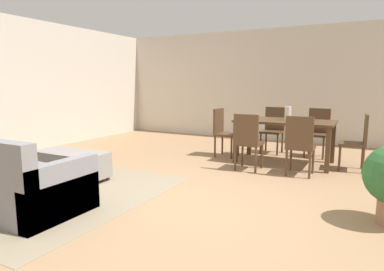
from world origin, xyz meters
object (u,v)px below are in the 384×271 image
Objects in this scene: dining_chair_far_left at (273,127)px; vase_centerpiece at (288,113)px; dining_chair_near_left at (248,139)px; dining_chair_near_right at (300,142)px; dining_chair_head_east at (358,139)px; dining_chair_far_right at (318,130)px; ottoman_table at (72,164)px; dining_chair_head_west at (223,129)px; dining_table at (285,125)px.

vase_centerpiece reaches higher than dining_chair_far_left.
dining_chair_near_left is 3.84× the size of vase_centerpiece.
dining_chair_far_left is at bearing 117.21° from dining_chair_near_right.
dining_chair_near_left is 1.77m from dining_chair_head_east.
dining_chair_far_right is (0.83, 1.68, 0.00)m from dining_chair_near_left.
dining_chair_far_left is 0.85m from dining_chair_far_right.
dining_chair_far_left reaches higher than ottoman_table.
ottoman_table is at bearing -121.85° from dining_chair_far_left.
vase_centerpiece reaches higher than dining_chair_head_east.
dining_chair_far_left is at bearing 58.15° from ottoman_table.
dining_chair_head_west is (-0.78, 0.84, 0.00)m from dining_chair_near_left.
dining_table is 1.79× the size of dining_chair_head_east.
dining_chair_head_west is at bearing -152.54° from dining_chair_far_right.
dining_chair_far_left is at bearing 116.78° from dining_table.
dining_table is 6.88× the size of vase_centerpiece.
dining_chair_near_left is at bearing -176.22° from dining_chair_near_right.
ottoman_table is 4.48m from dining_chair_far_right.
dining_chair_head_west is 3.84× the size of vase_centerpiece.
vase_centerpiece reaches higher than dining_table.
ottoman_table is at bearing -134.53° from vase_centerpiece.
dining_table is 1.79× the size of dining_chair_far_right.
dining_table is 1.18m from dining_chair_head_west.
dining_chair_near_right is 1.09m from dining_chair_head_east.
ottoman_table is at bearing -140.94° from dining_chair_near_left.
dining_chair_far_left is (-0.41, 0.81, -0.15)m from dining_table.
dining_table is at bearing -135.65° from vase_centerpiece.
dining_chair_far_right is at bearing 63.48° from vase_centerpiece.
vase_centerpiece is at bearing 178.31° from dining_chair_head_east.
dining_chair_far_left is at bearing -177.87° from dining_chair_far_right.
dining_chair_near_left is (-0.39, -0.83, -0.15)m from dining_table.
dining_chair_head_east is 1.00× the size of dining_chair_head_west.
dining_table is at bearing -179.94° from dining_chair_head_east.
dining_chair_head_east is at bearing 0.06° from dining_table.
dining_table is at bearing -0.31° from dining_chair_head_west.
ottoman_table is at bearing -117.38° from dining_chair_head_west.
dining_chair_near_left and dining_chair_head_west have the same top height.
dining_chair_head_east is (1.17, 0.00, -0.15)m from dining_table.
dining_chair_head_west is at bearing 179.69° from dining_table.
dining_chair_far_right is at bearing 62.51° from dining_table.
ottoman_table is 3.95m from dining_chair_far_left.
dining_table is 1.79× the size of dining_chair_near_right.
dining_chair_near_right is 1.77m from dining_chair_head_west.
dining_chair_far_left is at bearing 119.79° from vase_centerpiece.
dining_chair_near_right is 3.84× the size of vase_centerpiece.
dining_chair_head_east is (0.73, -0.84, 0.00)m from dining_chair_far_right.
dining_chair_near_left is at bearing -116.36° from vase_centerpiece.
dining_chair_far_left is at bearing 46.58° from dining_chair_head_west.
dining_chair_near_left is 0.80m from dining_chair_near_right.
dining_chair_far_left is at bearing 90.58° from dining_chair_near_left.
vase_centerpiece is (-0.37, 0.81, 0.36)m from dining_chair_near_right.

